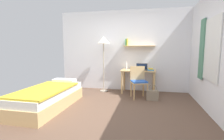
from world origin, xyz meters
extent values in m
plane|color=brown|center=(0.00, 0.00, 0.00)|extent=(5.28, 5.28, 0.00)
cube|color=white|center=(0.00, 2.02, 1.30)|extent=(4.40, 0.05, 2.60)
cube|color=tan|center=(0.46, 1.89, 1.46)|extent=(0.98, 0.22, 0.02)
cube|color=#4CA856|center=(0.04, 1.90, 1.57)|extent=(0.03, 0.17, 0.21)
cube|color=gold|center=(0.08, 1.91, 1.58)|extent=(0.02, 0.15, 0.23)
cube|color=white|center=(2.02, 0.00, 1.30)|extent=(0.05, 4.40, 2.60)
cube|color=silver|center=(1.99, 0.31, 1.35)|extent=(0.02, 0.84, 1.29)
cube|color=white|center=(1.99, 0.31, 1.35)|extent=(0.01, 0.78, 1.23)
cube|color=#4C7F66|center=(1.96, 0.84, 1.35)|extent=(0.03, 0.28, 1.39)
cube|color=tan|center=(-1.50, -0.07, 0.14)|extent=(0.86, 1.96, 0.28)
cube|color=silver|center=(-1.50, -0.07, 0.36)|extent=(0.83, 1.90, 0.16)
cube|color=gold|center=(-1.50, -0.19, 0.46)|extent=(0.88, 1.61, 0.04)
cube|color=white|center=(-1.50, 0.69, 0.49)|extent=(0.60, 0.28, 0.10)
cube|color=tan|center=(0.46, 1.70, 0.71)|extent=(1.05, 0.56, 0.03)
cylinder|color=tan|center=(-0.02, 1.47, 0.35)|extent=(0.06, 0.06, 0.69)
cylinder|color=tan|center=(0.93, 1.47, 0.35)|extent=(0.06, 0.06, 0.69)
cylinder|color=tan|center=(-0.02, 1.93, 0.35)|extent=(0.06, 0.06, 0.69)
cylinder|color=tan|center=(0.93, 1.93, 0.35)|extent=(0.06, 0.06, 0.69)
cube|color=tan|center=(0.52, 1.14, 0.44)|extent=(0.55, 0.53, 0.03)
cube|color=blue|center=(0.52, 1.14, 0.47)|extent=(0.50, 0.49, 0.04)
cube|color=tan|center=(0.45, 1.31, 0.68)|extent=(0.40, 0.18, 0.39)
cylinder|color=tan|center=(0.40, 0.92, 0.21)|extent=(0.04, 0.04, 0.43)
cylinder|color=tan|center=(0.74, 1.04, 0.21)|extent=(0.04, 0.04, 0.43)
cylinder|color=tan|center=(0.29, 1.23, 0.21)|extent=(0.04, 0.04, 0.43)
cylinder|color=tan|center=(0.63, 1.36, 0.21)|extent=(0.04, 0.04, 0.43)
cylinder|color=#B2A893|center=(-0.64, 1.66, 0.01)|extent=(0.24, 0.24, 0.02)
cylinder|color=#B2A893|center=(-0.64, 1.66, 0.78)|extent=(0.03, 0.03, 1.51)
cone|color=silver|center=(-0.64, 1.66, 1.64)|extent=(0.40, 0.40, 0.22)
cube|color=#2D2D33|center=(0.56, 1.68, 0.73)|extent=(0.35, 0.20, 0.01)
cube|color=#2D2D33|center=(0.56, 1.76, 0.83)|extent=(0.34, 0.05, 0.19)
cube|color=black|center=(0.56, 1.75, 0.83)|extent=(0.30, 0.04, 0.16)
cylinder|color=silver|center=(0.08, 1.75, 0.84)|extent=(0.06, 0.06, 0.23)
cube|color=#3384C6|center=(0.82, 1.66, 0.74)|extent=(0.19, 0.23, 0.03)
cube|color=gold|center=(0.83, 1.66, 0.77)|extent=(0.14, 0.19, 0.03)
cube|color=gray|center=(0.88, 0.99, 0.13)|extent=(0.31, 0.12, 0.27)
torus|color=gray|center=(0.88, 0.99, 0.32)|extent=(0.21, 0.02, 0.21)
camera|label=1|loc=(0.73, -3.39, 1.35)|focal=26.40mm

